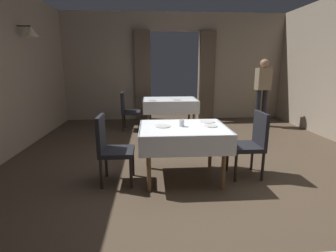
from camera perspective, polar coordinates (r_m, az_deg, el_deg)
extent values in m
plane|color=#4C3D2D|center=(3.74, 7.64, -11.33)|extent=(10.08, 10.08, 0.00)
cylinder|color=black|center=(5.66, -29.67, 18.94)|extent=(0.24, 0.02, 0.02)
cone|color=beige|center=(5.60, -28.39, 18.12)|extent=(0.26, 0.26, 0.18)
cube|color=gray|center=(7.62, -13.60, 12.62)|extent=(2.50, 0.12, 3.00)
cube|color=gray|center=(7.98, 15.94, 12.51)|extent=(2.50, 0.12, 3.00)
cube|color=gray|center=(7.65, 1.58, 22.38)|extent=(1.40, 0.12, 0.50)
cube|color=brown|center=(7.39, -5.63, 10.96)|extent=(0.44, 0.14, 2.50)
cube|color=brown|center=(7.57, 8.69, 10.93)|extent=(0.44, 0.14, 2.50)
cylinder|color=brown|center=(3.20, -4.37, -8.69)|extent=(0.06, 0.06, 0.71)
cylinder|color=brown|center=(3.33, 12.40, -8.08)|extent=(0.06, 0.06, 0.71)
cylinder|color=brown|center=(3.89, -4.32, -4.63)|extent=(0.06, 0.06, 0.71)
cylinder|color=brown|center=(4.00, 9.49, -4.29)|extent=(0.06, 0.06, 0.71)
cube|color=brown|center=(3.46, 3.44, -0.52)|extent=(1.11, 0.89, 0.03)
cube|color=white|center=(3.46, 3.45, -0.20)|extent=(1.17, 0.95, 0.01)
cube|color=white|center=(3.04, 4.56, -4.61)|extent=(1.17, 0.02, 0.26)
cube|color=white|center=(3.95, 2.54, -0.35)|extent=(1.17, 0.02, 0.26)
cube|color=white|center=(3.47, -6.24, -2.37)|extent=(0.02, 0.95, 0.26)
cube|color=white|center=(3.61, 12.68, -1.98)|extent=(0.02, 0.95, 0.26)
cylinder|color=brown|center=(6.02, -4.46, 1.85)|extent=(0.06, 0.06, 0.71)
cylinder|color=brown|center=(6.10, 5.82, 1.98)|extent=(0.06, 0.06, 0.71)
cylinder|color=brown|center=(6.75, -4.42, 3.11)|extent=(0.06, 0.06, 0.71)
cylinder|color=brown|center=(6.82, 4.77, 3.22)|extent=(0.06, 0.06, 0.71)
cube|color=brown|center=(6.34, 0.45, 5.87)|extent=(1.25, 0.90, 0.03)
cube|color=white|center=(6.34, 0.45, 6.05)|extent=(1.31, 0.96, 0.01)
cube|color=white|center=(5.88, 0.81, 4.04)|extent=(1.31, 0.02, 0.30)
cube|color=white|center=(6.83, 0.14, 5.35)|extent=(1.31, 0.02, 0.30)
cube|color=white|center=(6.34, -5.48, 4.66)|extent=(0.02, 0.96, 0.30)
cube|color=white|center=(6.44, 6.28, 4.78)|extent=(0.02, 0.96, 0.30)
cylinder|color=black|center=(3.72, -7.88, -7.99)|extent=(0.04, 0.04, 0.42)
cylinder|color=black|center=(3.37, -8.30, -10.35)|extent=(0.04, 0.04, 0.42)
cylinder|color=black|center=(3.76, -13.72, -7.99)|extent=(0.04, 0.04, 0.42)
cylinder|color=black|center=(3.42, -14.77, -10.30)|extent=(0.04, 0.04, 0.42)
cube|color=black|center=(3.48, -11.34, -5.69)|extent=(0.44, 0.44, 0.06)
cube|color=black|center=(3.44, -14.84, -1.67)|extent=(0.05, 0.42, 0.48)
cylinder|color=black|center=(3.62, 14.96, -8.90)|extent=(0.04, 0.04, 0.42)
cylinder|color=black|center=(3.96, 13.20, -6.85)|extent=(0.04, 0.04, 0.42)
cylinder|color=black|center=(3.76, 20.50, -8.48)|extent=(0.04, 0.04, 0.42)
cylinder|color=black|center=(4.09, 18.33, -6.56)|extent=(0.04, 0.04, 0.42)
cube|color=black|center=(3.78, 16.98, -4.47)|extent=(0.44, 0.44, 0.06)
cube|color=black|center=(3.79, 20.07, -0.66)|extent=(0.05, 0.42, 0.48)
cylinder|color=black|center=(6.55, -6.42, 1.47)|extent=(0.04, 0.04, 0.42)
cylinder|color=black|center=(6.18, -6.56, 0.74)|extent=(0.04, 0.04, 0.42)
cylinder|color=black|center=(6.58, -9.73, 1.41)|extent=(0.04, 0.04, 0.42)
cylinder|color=black|center=(6.21, -10.06, 0.68)|extent=(0.04, 0.04, 0.42)
cube|color=black|center=(6.34, -8.26, 3.07)|extent=(0.44, 0.44, 0.06)
cube|color=black|center=(6.31, -10.16, 5.31)|extent=(0.05, 0.42, 0.48)
cylinder|color=white|center=(3.51, 9.53, 0.01)|extent=(0.18, 0.18, 0.01)
cylinder|color=white|center=(3.77, 8.75, 0.98)|extent=(0.23, 0.23, 0.01)
cylinder|color=silver|center=(3.45, 3.10, 0.64)|extent=(0.07, 0.07, 0.09)
cylinder|color=white|center=(3.45, -1.25, -0.05)|extent=(0.21, 0.21, 0.01)
cylinder|color=white|center=(6.04, -3.61, 5.76)|extent=(0.21, 0.21, 0.01)
cylinder|color=white|center=(6.14, 1.95, 5.91)|extent=(0.22, 0.22, 0.01)
cylinder|color=black|center=(7.04, 19.47, 3.80)|extent=(0.12, 0.12, 0.95)
cylinder|color=black|center=(7.13, 20.74, 3.81)|extent=(0.12, 0.12, 0.95)
cube|color=gray|center=(7.01, 20.60, 9.86)|extent=(0.38, 0.25, 0.55)
sphere|color=#9E755B|center=(7.00, 20.87, 13.00)|extent=(0.22, 0.22, 0.22)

